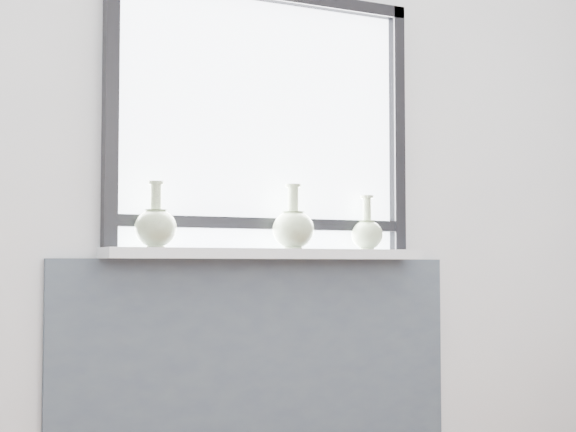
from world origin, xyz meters
name	(u,v)px	position (x,y,z in m)	size (l,w,h in m)	color
back_wall	(259,150)	(0.00, 1.81, 1.30)	(3.60, 0.02, 2.60)	silver
apron_panel	(262,368)	(0.00, 1.78, 0.43)	(1.70, 0.03, 0.86)	#44515A
windowsill	(270,254)	(0.00, 1.71, 0.88)	(1.32, 0.18, 0.04)	silver
window	(263,114)	(0.00, 1.77, 1.44)	(1.30, 0.06, 1.05)	black
vase_a	(156,226)	(-0.47, 1.68, 0.98)	(0.15, 0.15, 0.24)	#A6BC90
vase_b	(293,227)	(0.09, 1.68, 0.98)	(0.16, 0.16, 0.25)	#A6BC90
vase_c	(367,233)	(0.44, 1.71, 0.97)	(0.13, 0.13, 0.22)	#A6BC90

